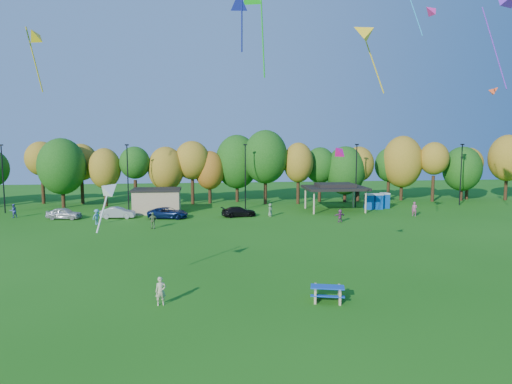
{
  "coord_description": "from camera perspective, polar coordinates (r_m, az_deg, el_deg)",
  "views": [
    {
      "loc": [
        -3.91,
        -23.15,
        9.75
      ],
      "look_at": [
        -0.49,
        6.0,
        6.35
      ],
      "focal_mm": 32.0,
      "sensor_mm": 36.0,
      "label": 1
    }
  ],
  "objects": [
    {
      "name": "far_person_3",
      "position": [
        57.77,
        1.79,
        -2.26
      ],
      "size": [
        0.82,
        0.97,
        1.68
      ],
      "primitive_type": "imported",
      "rotation": [
        0.0,
        0.0,
        1.15
      ],
      "color": "#5E7E56",
      "rests_on": "ground"
    },
    {
      "name": "car_c",
      "position": [
        57.53,
        -10.95,
        -2.58
      ],
      "size": [
        5.21,
        3.01,
        1.37
      ],
      "primitive_type": "imported",
      "rotation": [
        0.0,
        0.0,
        1.41
      ],
      "color": "#0B1C47",
      "rests_on": "ground"
    },
    {
      "name": "car_d",
      "position": [
        57.79,
        -2.17,
        -2.47
      ],
      "size": [
        4.65,
        2.56,
        1.28
      ],
      "primitive_type": "imported",
      "rotation": [
        0.0,
        0.0,
        1.75
      ],
      "color": "black",
      "rests_on": "ground"
    },
    {
      "name": "lamp_posts",
      "position": [
        63.61,
        -1.35,
        2.24
      ],
      "size": [
        64.5,
        0.25,
        9.09
      ],
      "color": "black",
      "rests_on": "ground"
    },
    {
      "name": "ground",
      "position": [
        25.42,
        2.77,
        -15.95
      ],
      "size": [
        160.0,
        160.0,
        0.0
      ],
      "primitive_type": "plane",
      "color": "#19600F",
      "rests_on": "ground"
    },
    {
      "name": "kite_2",
      "position": [
        32.03,
        10.24,
        5.09
      ],
      "size": [
        1.47,
        1.45,
        1.2
      ],
      "color": "#F90D90"
    },
    {
      "name": "far_person_1",
      "position": [
        64.51,
        -28.07,
        -2.08
      ],
      "size": [
        1.06,
        1.07,
        1.74
      ],
      "primitive_type": "imported",
      "rotation": [
        0.0,
        0.0,
        3.98
      ],
      "color": "#4A52A4",
      "rests_on": "ground"
    },
    {
      "name": "car_b",
      "position": [
        59.11,
        -16.86,
        -2.49
      ],
      "size": [
        4.25,
        1.64,
        1.38
      ],
      "primitive_type": "imported",
      "rotation": [
        0.0,
        0.0,
        1.53
      ],
      "color": "#A5A5AB",
      "rests_on": "ground"
    },
    {
      "name": "far_person_5",
      "position": [
        61.39,
        19.19,
        -2.03
      ],
      "size": [
        0.8,
        0.73,
        1.85
      ],
      "primitive_type": "imported",
      "rotation": [
        0.0,
        0.0,
        5.73
      ],
      "color": "#A44D71",
      "rests_on": "ground"
    },
    {
      "name": "far_person_0",
      "position": [
        55.51,
        -19.27,
        -2.95
      ],
      "size": [
        1.25,
        1.3,
        1.78
      ],
      "primitive_type": "imported",
      "rotation": [
        0.0,
        0.0,
        0.85
      ],
      "color": "#5295B6",
      "rests_on": "ground"
    },
    {
      "name": "porta_potties",
      "position": [
        66.4,
        14.92,
        -1.1
      ],
      "size": [
        3.75,
        1.91,
        2.18
      ],
      "color": "#0C46A0",
      "rests_on": "ground"
    },
    {
      "name": "kite_0",
      "position": [
        28.56,
        -17.68,
        0.38
      ],
      "size": [
        1.89,
        1.89,
        3.45
      ],
      "color": "silver"
    },
    {
      "name": "kite_13",
      "position": [
        47.37,
        20.9,
        20.48
      ],
      "size": [
        1.57,
        1.34,
        1.41
      ],
      "color": "#EF2790"
    },
    {
      "name": "kite_6",
      "position": [
        37.87,
        13.01,
        18.9
      ],
      "size": [
        3.37,
        2.25,
        5.61
      ],
      "color": "yellow"
    },
    {
      "name": "car_a",
      "position": [
        60.75,
        -22.87,
        -2.47
      ],
      "size": [
        4.4,
        2.41,
        1.42
      ],
      "primitive_type": "imported",
      "rotation": [
        0.0,
        0.0,
        1.39
      ],
      "color": "#B8B8B8",
      "rests_on": "ground"
    },
    {
      "name": "far_person_4",
      "position": [
        54.78,
        10.45,
        -2.94
      ],
      "size": [
        1.48,
        0.81,
        1.53
      ],
      "primitive_type": "imported",
      "rotation": [
        0.0,
        0.0,
        3.41
      ],
      "color": "#84376D",
      "rests_on": "ground"
    },
    {
      "name": "pavilion",
      "position": [
        63.09,
        9.83,
        0.58
      ],
      "size": [
        8.2,
        6.2,
        3.77
      ],
      "color": "tan",
      "rests_on": "ground"
    },
    {
      "name": "kite_9",
      "position": [
        42.66,
        -25.95,
        17.19
      ],
      "size": [
        1.56,
        3.25,
        5.42
      ],
      "color": "yellow"
    },
    {
      "name": "kite_4",
      "position": [
        35.01,
        -2.14,
        22.82
      ],
      "size": [
        1.52,
        2.91,
        4.62
      ],
      "color": "navy"
    },
    {
      "name": "picnic_table",
      "position": [
        28.68,
        8.91,
        -12.27
      ],
      "size": [
        2.37,
        2.12,
        0.87
      ],
      "rotation": [
        0.0,
        0.0,
        -0.25
      ],
      "color": "tan",
      "rests_on": "ground"
    },
    {
      "name": "tree_line",
      "position": [
        68.83,
        -4.29,
        3.4
      ],
      "size": [
        93.57,
        10.55,
        11.15
      ],
      "color": "black",
      "rests_on": "ground"
    },
    {
      "name": "utility_building",
      "position": [
        61.98,
        -12.28,
        -1.06
      ],
      "size": [
        6.3,
        4.3,
        3.25
      ],
      "color": "tan",
      "rests_on": "ground"
    },
    {
      "name": "far_person_2",
      "position": [
        51.32,
        -12.79,
        -3.48
      ],
      "size": [
        1.13,
        0.66,
        1.81
      ],
      "primitive_type": "imported",
      "rotation": [
        0.0,
        0.0,
        6.07
      ],
      "color": "#617F4D",
      "rests_on": "ground"
    },
    {
      "name": "kite_flyer",
      "position": [
        28.03,
        -11.83,
        -12.04
      ],
      "size": [
        0.69,
        0.52,
        1.7
      ],
      "primitive_type": "imported",
      "rotation": [
        0.0,
        0.0,
        0.19
      ],
      "color": "#B9B38A",
      "rests_on": "ground"
    },
    {
      "name": "kite_5",
      "position": [
        55.29,
        27.69,
        11.2
      ],
      "size": [
        1.53,
        1.38,
        1.25
      ],
      "color": "#F5491C"
    }
  ]
}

